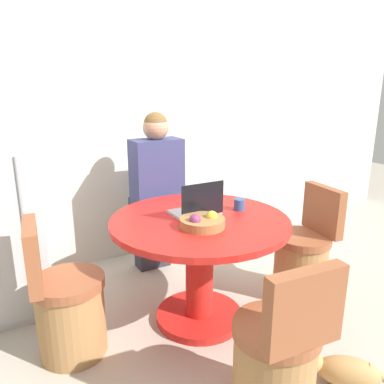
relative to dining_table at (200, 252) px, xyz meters
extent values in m
plane|color=#B2A899|center=(-0.02, -0.23, -0.50)|extent=(12.00, 12.00, 0.00)
cube|color=beige|center=(-0.02, 1.25, 0.80)|extent=(7.00, 0.06, 2.60)
cylinder|color=gray|center=(-0.99, 0.49, 0.40)|extent=(0.02, 0.02, 0.49)
cylinder|color=red|center=(0.00, 0.00, -0.48)|extent=(0.59, 0.59, 0.05)
cylinder|color=red|center=(0.00, 0.00, -0.13)|extent=(0.18, 0.18, 0.65)
cylinder|color=red|center=(0.00, 0.00, 0.21)|extent=(1.15, 1.15, 0.04)
cylinder|color=#9E7042|center=(-0.08, -0.83, -0.29)|extent=(0.39, 0.39, 0.43)
cylinder|color=brown|center=(-0.08, -0.83, -0.04)|extent=(0.42, 0.42, 0.06)
cube|color=brown|center=(-0.09, -0.99, 0.16)|extent=(0.38, 0.10, 0.36)
cylinder|color=#9E7042|center=(-0.82, 0.09, -0.29)|extent=(0.39, 0.39, 0.43)
cylinder|color=brown|center=(-0.82, 0.09, -0.04)|extent=(0.42, 0.42, 0.06)
cube|color=brown|center=(-0.99, 0.11, 0.16)|extent=(0.11, 0.38, 0.36)
cylinder|color=#9E7042|center=(0.82, -0.11, -0.29)|extent=(0.39, 0.39, 0.43)
cylinder|color=brown|center=(0.82, -0.11, -0.04)|extent=(0.42, 0.42, 0.06)
cube|color=brown|center=(0.99, -0.13, 0.16)|extent=(0.12, 0.38, 0.36)
cube|color=#2D2D38|center=(0.05, 0.89, -0.26)|extent=(0.28, 0.16, 0.49)
cube|color=#2D2D38|center=(0.05, 0.83, 0.06)|extent=(0.32, 0.36, 0.14)
cube|color=navy|center=(0.05, 0.75, 0.39)|extent=(0.40, 0.22, 0.52)
sphere|color=tan|center=(0.05, 0.75, 0.74)|extent=(0.20, 0.20, 0.20)
sphere|color=brown|center=(0.05, 0.75, 0.76)|extent=(0.19, 0.19, 0.19)
cube|color=#B7B7BC|center=(0.02, 0.10, 0.24)|extent=(0.30, 0.21, 0.02)
cube|color=black|center=(0.02, -0.01, 0.36)|extent=(0.30, 0.01, 0.21)
cylinder|color=olive|center=(-0.06, -0.14, 0.26)|extent=(0.27, 0.27, 0.05)
sphere|color=gold|center=(0.00, -0.15, 0.29)|extent=(0.07, 0.07, 0.07)
sphere|color=#7A2D5B|center=(-0.12, -0.15, 0.29)|extent=(0.07, 0.07, 0.07)
cylinder|color=#2D4C84|center=(0.32, 0.01, 0.27)|extent=(0.07, 0.07, 0.08)
ellipsoid|color=tan|center=(0.38, -0.91, -0.42)|extent=(0.34, 0.34, 0.17)
sphere|color=tan|center=(0.25, -0.78, -0.39)|extent=(0.12, 0.12, 0.12)
cylinder|color=tan|center=(0.49, -1.01, -0.40)|extent=(0.13, 0.13, 0.12)
camera|label=1|loc=(-1.16, -1.93, 1.05)|focal=35.00mm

